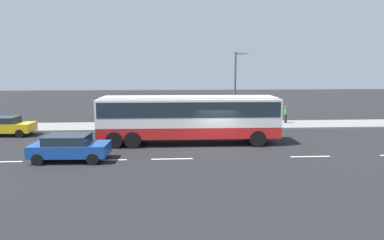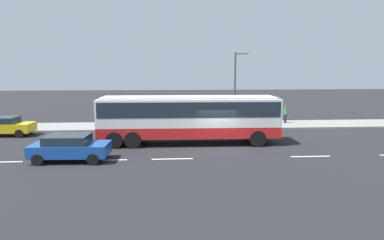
{
  "view_description": "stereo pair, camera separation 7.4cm",
  "coord_description": "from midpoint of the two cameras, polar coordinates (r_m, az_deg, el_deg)",
  "views": [
    {
      "loc": [
        -3.01,
        -21.07,
        5.18
      ],
      "look_at": [
        -1.56,
        1.8,
        1.59
      ],
      "focal_mm": 30.65,
      "sensor_mm": 36.0,
      "label": 1
    },
    {
      "loc": [
        -3.08,
        -21.07,
        5.18
      ],
      "look_at": [
        -1.56,
        1.8,
        1.59
      ],
      "focal_mm": 30.65,
      "sensor_mm": 36.0,
      "label": 2
    }
  ],
  "objects": [
    {
      "name": "ground_plane",
      "position": [
        21.91,
        4.31,
        -4.79
      ],
      "size": [
        120.0,
        120.0,
        0.0
      ],
      "primitive_type": "plane",
      "color": "black"
    },
    {
      "name": "sidewalk_curb",
      "position": [
        29.81,
        2.12,
        -0.95
      ],
      "size": [
        80.0,
        4.0,
        0.15
      ],
      "primitive_type": "cube",
      "color": "gray",
      "rests_on": "ground_plane"
    },
    {
      "name": "lane_centreline",
      "position": [
        19.2,
        -6.85,
        -6.79
      ],
      "size": [
        31.27,
        0.16,
        0.01
      ],
      "color": "white",
      "rests_on": "ground_plane"
    },
    {
      "name": "coach_bus",
      "position": [
        22.63,
        -0.64,
        0.96
      ],
      "size": [
        12.35,
        2.85,
        3.29
      ],
      "rotation": [
        0.0,
        0.0,
        -0.02
      ],
      "color": "red",
      "rests_on": "ground_plane"
    },
    {
      "name": "car_blue_saloon",
      "position": [
        19.84,
        -20.59,
        -4.43
      ],
      "size": [
        4.34,
        2.15,
        1.49
      ],
      "rotation": [
        0.0,
        0.0,
        -0.04
      ],
      "color": "#194799",
      "rests_on": "ground_plane"
    },
    {
      "name": "car_yellow_taxi",
      "position": [
        29.35,
        -29.87,
        -0.88
      ],
      "size": [
        4.17,
        1.95,
        1.48
      ],
      "rotation": [
        0.0,
        0.0,
        -0.03
      ],
      "color": "gold",
      "rests_on": "ground_plane"
    },
    {
      "name": "pedestrian_near_curb",
      "position": [
        29.39,
        -7.08,
        0.95
      ],
      "size": [
        0.32,
        0.32,
        1.71
      ],
      "rotation": [
        0.0,
        0.0,
        4.64
      ],
      "color": "brown",
      "rests_on": "sidewalk_curb"
    },
    {
      "name": "pedestrian_at_crossing",
      "position": [
        31.83,
        15.9,
        1.16
      ],
      "size": [
        0.32,
        0.32,
        1.61
      ],
      "rotation": [
        0.0,
        0.0,
        0.29
      ],
      "color": "black",
      "rests_on": "sidewalk_curb"
    },
    {
      "name": "street_lamp",
      "position": [
        28.54,
        7.7,
        6.17
      ],
      "size": [
        1.56,
        0.24,
        6.44
      ],
      "color": "#47474C",
      "rests_on": "sidewalk_curb"
    }
  ]
}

